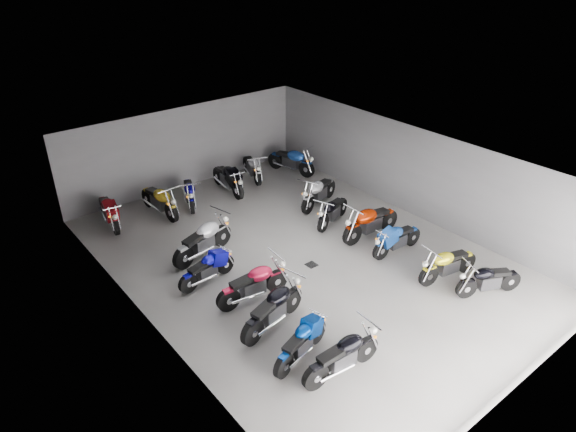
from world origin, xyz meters
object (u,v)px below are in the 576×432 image
object	(u,v)px
motorcycle_left_b	(302,342)
motorcycle_back_c	(190,192)
motorcycle_right_e	(332,211)
motorcycle_back_f	(292,161)
motorcycle_left_e	(207,268)
motorcycle_back_e	(252,167)
motorcycle_right_d	(370,222)
motorcycle_left_f	(203,240)
motorcycle_back_d	(228,179)
motorcycle_left_c	(274,309)
motorcycle_right_c	(397,239)
motorcycle_right_a	(488,280)
drain_grate	(311,265)
motorcycle_back_a	(109,211)
motorcycle_right_f	(318,192)
motorcycle_left_d	(254,284)
motorcycle_back_b	(160,200)
motorcycle_right_b	(448,264)
motorcycle_left_a	(343,356)

from	to	relation	value
motorcycle_left_b	motorcycle_back_c	bearing A→B (deg)	152.43
motorcycle_right_e	motorcycle_back_f	xyz separation A→B (m)	(1.68, 4.29, 0.07)
motorcycle_left_e	motorcycle_back_c	bearing A→B (deg)	149.54
motorcycle_right_e	motorcycle_back_e	distance (m)	4.86
motorcycle_back_e	motorcycle_back_f	xyz separation A→B (m)	(1.62, -0.57, 0.05)
motorcycle_left_b	motorcycle_right_d	distance (m)	6.08
motorcycle_left_b	motorcycle_left_f	xyz separation A→B (m)	(0.51, 5.30, 0.09)
motorcycle_back_d	motorcycle_back_f	size ratio (longest dim) A/B	1.03
motorcycle_left_c	motorcycle_right_c	xyz separation A→B (m)	(5.14, 0.37, -0.06)
motorcycle_right_a	motorcycle_right_c	xyz separation A→B (m)	(-0.30, 3.02, 0.01)
motorcycle_back_c	drain_grate	bearing A→B (deg)	122.04
motorcycle_left_c	motorcycle_back_e	bearing A→B (deg)	134.70
drain_grate	motorcycle_back_a	xyz separation A→B (m)	(-3.78, 6.25, 0.53)
motorcycle_left_b	motorcycle_back_d	distance (m)	9.45
motorcycle_back_f	motorcycle_back_c	bearing A→B (deg)	-16.40
motorcycle_back_d	motorcycle_back_e	xyz separation A→B (m)	(1.46, 0.44, -0.05)
motorcycle_left_b	motorcycle_right_f	bearing A→B (deg)	120.11
motorcycle_left_b	motorcycle_right_e	world-z (taller)	motorcycle_right_e
motorcycle_left_d	motorcycle_right_a	bearing A→B (deg)	58.07
motorcycle_back_a	motorcycle_back_b	distance (m)	1.76
motorcycle_right_d	motorcycle_back_a	world-z (taller)	motorcycle_right_d
motorcycle_left_f	motorcycle_back_d	size ratio (longest dim) A/B	1.00
drain_grate	motorcycle_right_b	size ratio (longest dim) A/B	0.15
motorcycle_left_d	motorcycle_right_c	size ratio (longest dim) A/B	1.08
motorcycle_back_e	motorcycle_right_b	bearing A→B (deg)	109.39
motorcycle_left_a	motorcycle_back_b	world-z (taller)	motorcycle_back_b
motorcycle_left_c	motorcycle_right_a	size ratio (longest dim) A/B	1.21
motorcycle_back_e	motorcycle_back_f	distance (m)	1.72
motorcycle_right_b	motorcycle_right_d	bearing A→B (deg)	10.01
motorcycle_left_f	motorcycle_right_c	world-z (taller)	motorcycle_left_f
motorcycle_back_f	motorcycle_right_c	bearing A→B (deg)	63.03
motorcycle_left_e	motorcycle_right_d	distance (m)	5.62
motorcycle_right_b	motorcycle_back_e	bearing A→B (deg)	11.72
drain_grate	motorcycle_right_b	distance (m)	3.99
motorcycle_back_d	motorcycle_left_e	bearing A→B (deg)	56.78
motorcycle_right_e	motorcycle_back_d	bearing A→B (deg)	-1.96
motorcycle_right_b	motorcycle_back_f	distance (m)	8.90
motorcycle_back_e	drain_grate	bearing A→B (deg)	87.71
motorcycle_left_a	motorcycle_left_e	size ratio (longest dim) A/B	1.12
motorcycle_left_c	motorcycle_back_c	size ratio (longest dim) A/B	1.14
motorcycle_left_e	motorcycle_back_f	size ratio (longest dim) A/B	0.85
motorcycle_back_e	motorcycle_right_a	bearing A→B (deg)	110.66
motorcycle_left_e	motorcycle_right_f	world-z (taller)	motorcycle_right_f
motorcycle_left_f	motorcycle_right_b	xyz separation A→B (m)	(4.85, -5.49, -0.06)
motorcycle_right_c	motorcycle_back_e	size ratio (longest dim) A/B	0.99
motorcycle_back_e	motorcycle_left_a	bearing A→B (deg)	82.90
motorcycle_right_b	motorcycle_right_e	size ratio (longest dim) A/B	1.07
motorcycle_left_e	motorcycle_right_f	xyz separation A→B (m)	(5.73, 1.63, 0.08)
motorcycle_left_e	motorcycle_back_a	size ratio (longest dim) A/B	0.87
motorcycle_left_e	motorcycle_right_b	xyz separation A→B (m)	(5.48, -4.22, 0.04)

